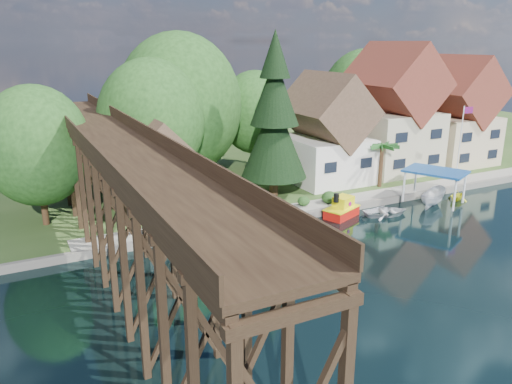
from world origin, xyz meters
TOP-DOWN VIEW (x-y plane):
  - ground at (0.00, 0.00)m, footprint 140.00×140.00m
  - bank at (0.00, 34.00)m, footprint 140.00×52.00m
  - seawall at (4.00, 8.00)m, footprint 60.00×0.40m
  - promenade at (6.00, 9.30)m, footprint 50.00×2.60m
  - trestle_bridge at (-16.00, 5.17)m, footprint 4.12×44.18m
  - house_left at (7.00, 16.00)m, footprint 7.64×8.64m
  - house_center at (16.00, 16.50)m, footprint 8.65×9.18m
  - house_right at (25.00, 16.00)m, footprint 8.15×8.64m
  - shed at (-11.00, 14.50)m, footprint 5.09×5.40m
  - bg_trees at (1.00, 21.25)m, footprint 49.90×13.30m
  - shrubs at (-4.60, 9.26)m, footprint 15.76×2.47m
  - conifer at (-0.24, 13.69)m, footprint 6.04×6.04m
  - palm_tree at (10.55, 11.49)m, footprint 3.79×3.79m
  - flagpole at (19.44, 9.83)m, footprint 1.20×0.20m
  - tugboat at (2.72, 7.03)m, footprint 3.67×2.86m
  - boat_white_a at (6.38, 5.64)m, footprint 4.43×3.62m
  - boat_canopy at (11.95, 5.83)m, footprint 5.41×6.15m
  - boat_yellow at (15.16, 5.91)m, footprint 2.66×2.46m

SIDE VIEW (x-z plane):
  - ground at x=0.00m, z-range 0.00..0.00m
  - bank at x=0.00m, z-range 0.00..0.50m
  - seawall at x=4.00m, z-range 0.00..0.62m
  - boat_white_a at x=6.38m, z-range 0.00..0.80m
  - promenade at x=6.00m, z-range 0.50..0.56m
  - boat_yellow at x=15.16m, z-range 0.00..1.16m
  - tugboat at x=2.72m, z-range -0.47..1.88m
  - shrubs at x=-4.60m, z-range 0.38..2.08m
  - boat_canopy at x=11.95m, z-range -0.23..3.07m
  - shed at x=-11.00m, z-range -0.10..7.75m
  - palm_tree at x=10.55m, z-range 2.20..6.77m
  - house_left at x=7.00m, z-range -0.37..10.65m
  - flagpole at x=19.44m, z-range 1.37..9.03m
  - trestle_bridge at x=-16.00m, z-range 0.70..10.00m
  - house_right at x=25.00m, z-range -0.45..12.00m
  - house_center at x=16.00m, z-range -0.53..13.36m
  - bg_trees at x=1.00m, z-range 2.00..12.57m
  - conifer at x=-0.24m, z-range 0.22..15.11m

